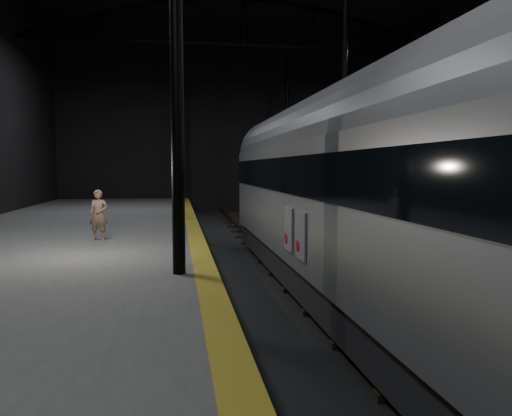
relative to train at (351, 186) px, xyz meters
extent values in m
plane|color=black|center=(0.00, 3.61, -2.75)|extent=(44.00, 44.00, 0.00)
cube|color=#4A4A48|center=(-7.50, 3.61, -2.25)|extent=(9.00, 43.80, 1.00)
cube|color=olive|center=(-3.25, 3.61, -1.75)|extent=(0.50, 43.80, 0.01)
cube|color=#3F3328|center=(-0.72, 3.61, -2.58)|extent=(0.08, 43.00, 0.14)
cube|color=#3F3328|center=(0.72, 3.61, -2.58)|extent=(0.08, 43.00, 0.14)
cube|color=black|center=(0.00, 3.61, -2.69)|extent=(2.40, 42.00, 0.12)
cylinder|color=black|center=(-3.80, -0.39, 3.25)|extent=(0.26, 0.26, 10.00)
cylinder|color=black|center=(-3.80, 11.61, 3.25)|extent=(0.26, 0.26, 10.00)
cylinder|color=black|center=(3.80, 11.61, 3.25)|extent=(0.26, 0.26, 10.00)
cylinder|color=black|center=(-3.80, 23.61, 3.25)|extent=(0.26, 0.26, 10.00)
cylinder|color=black|center=(3.80, 23.61, 3.25)|extent=(0.26, 0.26, 10.00)
cube|color=black|center=(0.00, 17.61, 7.25)|extent=(23.60, 0.15, 0.18)
cube|color=#A0A2A7|center=(0.00, 0.00, -0.40)|extent=(2.68, 18.46, 2.77)
cube|color=black|center=(0.00, 0.00, -2.13)|extent=(2.45, 18.09, 0.78)
cube|color=black|center=(0.00, 0.00, 0.25)|extent=(2.73, 18.18, 0.83)
cylinder|color=slate|center=(0.00, 0.00, 0.99)|extent=(2.62, 18.28, 2.62)
cube|color=black|center=(0.00, 6.46, -2.48)|extent=(1.66, 2.03, 0.32)
cube|color=silver|center=(-1.37, -0.92, -0.95)|extent=(0.04, 0.69, 0.97)
cube|color=silver|center=(-1.37, 0.18, -0.95)|extent=(0.04, 0.69, 0.97)
cylinder|color=red|center=(-1.39, -0.76, -1.18)|extent=(0.03, 0.24, 0.24)
cylinder|color=red|center=(-1.39, 0.35, -1.18)|extent=(0.03, 0.24, 0.24)
imported|color=#907358|center=(-6.16, 4.86, -0.99)|extent=(0.59, 0.43, 1.52)
camera|label=1|loc=(-3.84, -10.62, 0.41)|focal=35.00mm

